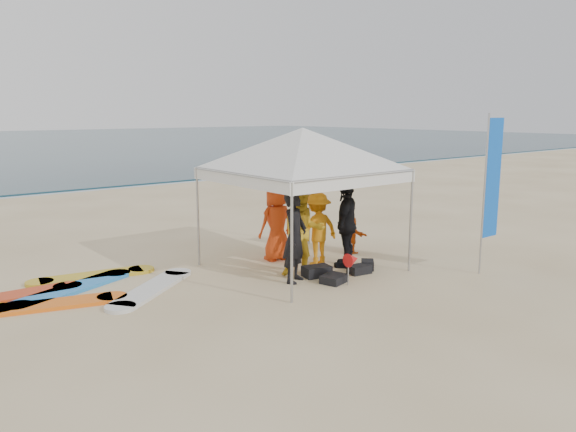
# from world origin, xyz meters

# --- Properties ---
(ground) EXTENTS (120.00, 120.00, 0.00)m
(ground) POSITION_xyz_m (0.00, 0.00, 0.00)
(ground) COLOR beige
(ground) RESTS_ON ground
(shoreline_foam) EXTENTS (160.00, 1.20, 0.01)m
(shoreline_foam) POSITION_xyz_m (0.00, 18.20, 0.00)
(shoreline_foam) COLOR silver
(shoreline_foam) RESTS_ON ground
(person_black_a) EXTENTS (0.81, 0.72, 1.85)m
(person_black_a) POSITION_xyz_m (-0.25, 1.91, 0.93)
(person_black_a) COLOR black
(person_black_a) RESTS_ON ground
(person_yellow) EXTENTS (1.14, 1.05, 1.89)m
(person_yellow) POSITION_xyz_m (0.16, 2.14, 0.95)
(person_yellow) COLOR gold
(person_yellow) RESTS_ON ground
(person_orange_a) EXTENTS (1.11, 0.71, 1.62)m
(person_orange_a) POSITION_xyz_m (0.98, 2.61, 0.81)
(person_orange_a) COLOR orange
(person_orange_a) RESTS_ON ground
(person_black_b) EXTENTS (1.20, 0.98, 1.91)m
(person_black_b) POSITION_xyz_m (1.35, 2.07, 0.95)
(person_black_b) COLOR black
(person_black_b) RESTS_ON ground
(person_orange_b) EXTENTS (0.87, 0.60, 1.73)m
(person_orange_b) POSITION_xyz_m (0.50, 3.47, 0.87)
(person_orange_b) COLOR red
(person_orange_b) RESTS_ON ground
(person_seated) EXTENTS (0.28, 0.83, 0.89)m
(person_seated) POSITION_xyz_m (2.33, 2.86, 0.44)
(person_seated) COLOR #DE5913
(person_seated) RESTS_ON ground
(canopy_tent) EXTENTS (4.61, 4.61, 3.48)m
(canopy_tent) POSITION_xyz_m (0.52, 2.59, 3.03)
(canopy_tent) COLOR #A5A5A8
(canopy_tent) RESTS_ON ground
(feather_flag) EXTENTS (0.57, 0.04, 3.35)m
(feather_flag) POSITION_xyz_m (3.40, -0.11, 1.97)
(feather_flag) COLOR #A5A5A8
(feather_flag) RESTS_ON ground
(marker_pennant) EXTENTS (0.28, 0.28, 0.64)m
(marker_pennant) POSITION_xyz_m (0.54, 1.07, 0.49)
(marker_pennant) COLOR #A5A5A8
(marker_pennant) RESTS_ON ground
(gear_pile) EXTENTS (1.76, 1.04, 0.22)m
(gear_pile) POSITION_xyz_m (0.69, 1.62, 0.10)
(gear_pile) COLOR black
(gear_pile) RESTS_ON ground
(surfboard_spread) EXTENTS (5.55, 2.86, 0.07)m
(surfboard_spread) POSITION_xyz_m (-4.57, 3.96, 0.04)
(surfboard_spread) COLOR red
(surfboard_spread) RESTS_ON ground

